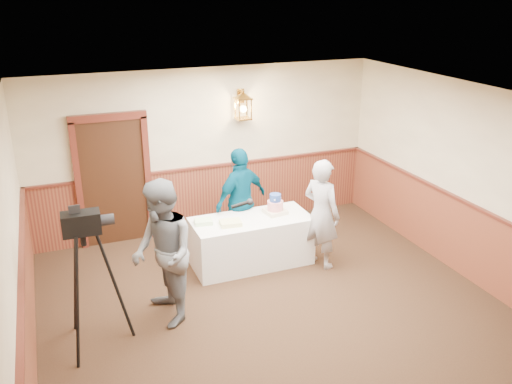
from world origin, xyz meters
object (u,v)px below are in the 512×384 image
at_px(sheet_cake_green, 203,222).
at_px(tv_camera_rig, 89,288).
at_px(display_table, 251,241).
at_px(sheet_cake_yellow, 231,223).
at_px(interviewer, 163,254).
at_px(baker, 321,214).
at_px(assistant_p, 241,200).
at_px(tiered_cake, 275,206).

bearing_deg(sheet_cake_green, tv_camera_rig, -143.82).
relative_size(display_table, sheet_cake_yellow, 5.87).
distance_m(display_table, sheet_cake_yellow, 0.56).
xyz_separation_m(interviewer, baker, (2.52, 0.57, -0.09)).
relative_size(sheet_cake_green, assistant_p, 0.15).
xyz_separation_m(sheet_cake_green, assistant_p, (0.75, 0.41, 0.08)).
bearing_deg(sheet_cake_yellow, assistant_p, 57.39).
height_order(display_table, sheet_cake_green, sheet_cake_green).
bearing_deg(sheet_cake_yellow, tiered_cake, 11.40).
height_order(tiered_cake, assistant_p, assistant_p).
xyz_separation_m(baker, tv_camera_rig, (-3.43, -0.76, -0.08)).
xyz_separation_m(display_table, tv_camera_rig, (-2.47, -1.19, 0.39)).
bearing_deg(sheet_cake_green, interviewer, -127.41).
height_order(sheet_cake_yellow, baker, baker).
bearing_deg(interviewer, display_table, 118.82).
height_order(sheet_cake_green, baker, baker).
xyz_separation_m(tiered_cake, sheet_cake_yellow, (-0.78, -0.16, -0.09)).
distance_m(display_table, tv_camera_rig, 2.77).
bearing_deg(tiered_cake, sheet_cake_green, 178.16).
height_order(sheet_cake_yellow, assistant_p, assistant_p).
bearing_deg(display_table, tv_camera_rig, -154.28).
bearing_deg(sheet_cake_yellow, tv_camera_rig, -152.72).
relative_size(tiered_cake, assistant_p, 0.20).
distance_m(sheet_cake_green, baker, 1.76).
distance_m(baker, assistant_p, 1.32).
xyz_separation_m(sheet_cake_green, baker, (1.68, -0.52, 0.07)).
relative_size(sheet_cake_green, tv_camera_rig, 0.15).
distance_m(tiered_cake, tv_camera_rig, 3.15).
height_order(sheet_cake_green, assistant_p, assistant_p).
distance_m(sheet_cake_yellow, assistant_p, 0.73).
xyz_separation_m(display_table, sheet_cake_yellow, (-0.36, -0.10, 0.41)).
distance_m(assistant_p, tv_camera_rig, 3.02).
xyz_separation_m(sheet_cake_yellow, baker, (1.32, -0.33, 0.07)).
distance_m(tiered_cake, baker, 0.73).
distance_m(sheet_cake_green, tv_camera_rig, 2.17).
height_order(display_table, baker, baker).
height_order(interviewer, assistant_p, interviewer).
relative_size(baker, assistant_p, 0.99).
height_order(sheet_cake_yellow, interviewer, interviewer).
xyz_separation_m(interviewer, assistant_p, (1.58, 1.51, -0.09)).
height_order(tiered_cake, baker, baker).
xyz_separation_m(display_table, baker, (0.96, -0.43, 0.47)).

